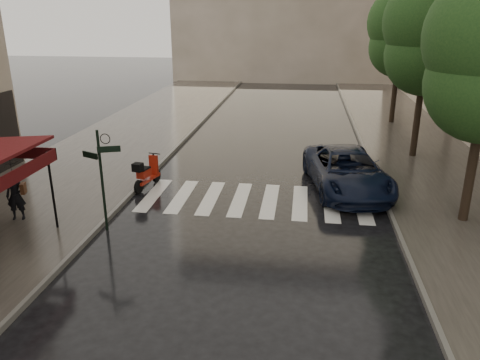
# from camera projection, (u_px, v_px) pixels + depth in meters

# --- Properties ---
(ground) EXTENTS (120.00, 120.00, 0.00)m
(ground) POSITION_uv_depth(u_px,v_px,m) (105.00, 287.00, 11.18)
(ground) COLOR black
(ground) RESTS_ON ground
(sidewalk_near) EXTENTS (6.00, 60.00, 0.12)m
(sidewalk_near) POSITION_uv_depth(u_px,v_px,m) (116.00, 146.00, 22.93)
(sidewalk_near) COLOR #38332D
(sidewalk_near) RESTS_ON ground
(sidewalk_far) EXTENTS (5.50, 60.00, 0.12)m
(sidewalk_far) POSITION_uv_depth(u_px,v_px,m) (429.00, 157.00, 21.05)
(sidewalk_far) COLOR #38332D
(sidewalk_far) RESTS_ON ground
(curb_near) EXTENTS (0.12, 60.00, 0.16)m
(curb_near) POSITION_uv_depth(u_px,v_px,m) (177.00, 148.00, 22.54)
(curb_near) COLOR #595651
(curb_near) RESTS_ON ground
(curb_far) EXTENTS (0.12, 60.00, 0.16)m
(curb_far) POSITION_uv_depth(u_px,v_px,m) (366.00, 155.00, 21.40)
(curb_far) COLOR #595651
(curb_far) RESTS_ON ground
(crosswalk) EXTENTS (7.85, 3.20, 0.01)m
(crosswalk) POSITION_uv_depth(u_px,v_px,m) (255.00, 200.00, 16.40)
(crosswalk) COLOR silver
(crosswalk) RESTS_ON ground
(signpost) EXTENTS (1.17, 0.29, 3.10)m
(signpost) POSITION_uv_depth(u_px,v_px,m) (102.00, 173.00, 13.51)
(signpost) COLOR black
(signpost) RESTS_ON ground
(tree_mid) EXTENTS (3.80, 3.80, 8.34)m
(tree_mid) POSITION_uv_depth(u_px,v_px,m) (429.00, 28.00, 19.28)
(tree_mid) COLOR black
(tree_mid) RESTS_ON sidewalk_far
(tree_far) EXTENTS (3.80, 3.80, 8.16)m
(tree_far) POSITION_uv_depth(u_px,v_px,m) (402.00, 27.00, 25.84)
(tree_far) COLOR black
(tree_far) RESTS_ON sidewalk_far
(pedestrian_with_umbrella) EXTENTS (1.13, 1.14, 2.38)m
(pedestrian_with_umbrella) POSITION_uv_depth(u_px,v_px,m) (11.00, 171.00, 14.09)
(pedestrian_with_umbrella) COLOR black
(pedestrian_with_umbrella) RESTS_ON sidewalk_near
(scooter) EXTENTS (0.68, 1.78, 1.18)m
(scooter) POSITION_uv_depth(u_px,v_px,m) (146.00, 174.00, 17.35)
(scooter) COLOR black
(scooter) RESTS_ON ground
(parked_car) EXTENTS (3.38, 5.73, 1.50)m
(parked_car) POSITION_uv_depth(u_px,v_px,m) (347.00, 170.00, 17.12)
(parked_car) COLOR black
(parked_car) RESTS_ON ground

